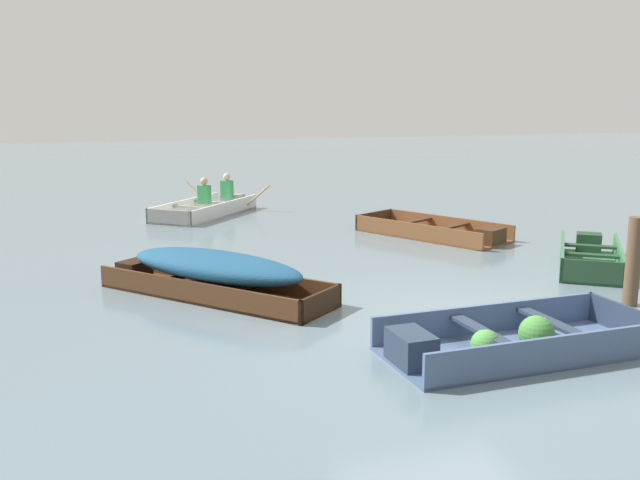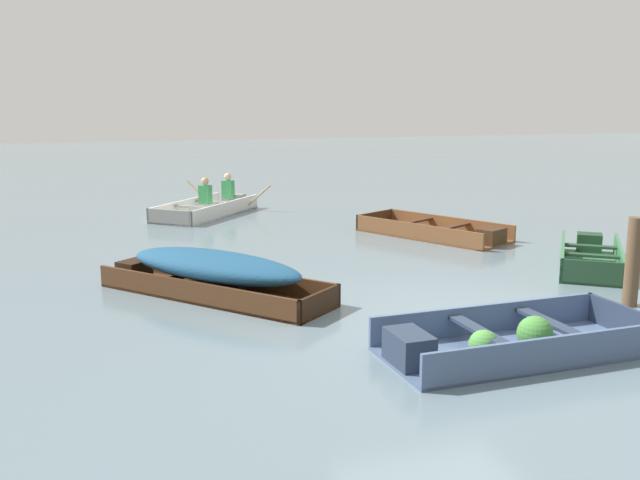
{
  "view_description": "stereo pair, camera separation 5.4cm",
  "coord_description": "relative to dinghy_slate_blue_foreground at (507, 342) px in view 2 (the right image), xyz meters",
  "views": [
    {
      "loc": [
        -4.17,
        -7.68,
        2.75
      ],
      "look_at": [
        -0.56,
        3.77,
        0.35
      ],
      "focal_mm": 40.0,
      "sensor_mm": 36.0,
      "label": 1
    },
    {
      "loc": [
        -4.12,
        -7.69,
        2.75
      ],
      "look_at": [
        -0.56,
        3.77,
        0.35
      ],
      "focal_mm": 40.0,
      "sensor_mm": 36.0,
      "label": 2
    }
  ],
  "objects": [
    {
      "name": "mooring_post",
      "position": [
        2.59,
        1.15,
        0.46
      ],
      "size": [
        0.2,
        0.2,
        1.21
      ],
      "primitive_type": "cylinder",
      "color": "brown",
      "rests_on": "ground"
    },
    {
      "name": "ground_plane",
      "position": [
        -0.01,
        1.26,
        -0.15
      ],
      "size": [
        80.0,
        80.0,
        0.0
      ],
      "primitive_type": "plane",
      "color": "slate"
    },
    {
      "name": "skiff_wooden_brown_mid_moored",
      "position": [
        2.31,
        6.27,
        -0.04
      ],
      "size": [
        2.52,
        3.26,
        0.33
      ],
      "color": "brown",
      "rests_on": "ground"
    },
    {
      "name": "skiff_green_far_moored",
      "position": [
        3.59,
        3.26,
        -0.01
      ],
      "size": [
        2.23,
        2.56,
        0.38
      ],
      "color": "#387047",
      "rests_on": "ground"
    },
    {
      "name": "skiff_dark_varnish_near_moored",
      "position": [
        -2.69,
        3.3,
        0.22
      ],
      "size": [
        3.05,
        3.33,
        0.64
      ],
      "color": "#4C2D19",
      "rests_on": "ground"
    },
    {
      "name": "dinghy_slate_blue_foreground",
      "position": [
        0.0,
        0.0,
        0.0
      ],
      "size": [
        3.04,
        1.38,
        0.43
      ],
      "color": "#475B7F",
      "rests_on": "ground"
    },
    {
      "name": "rowboat_white_with_crew",
      "position": [
        -1.62,
        10.57,
        0.03
      ],
      "size": [
        3.05,
        3.15,
        0.91
      ],
      "color": "white",
      "rests_on": "ground"
    }
  ]
}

